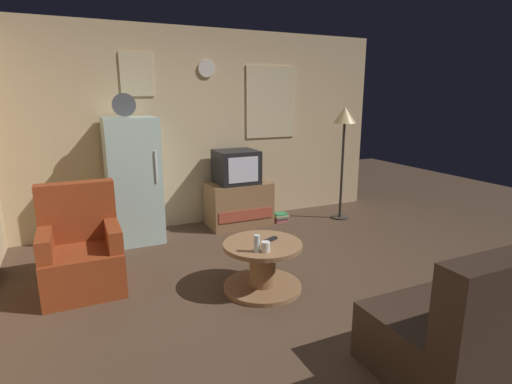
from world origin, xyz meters
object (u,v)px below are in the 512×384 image
object	(u,v)px
fridge	(133,180)
mug_ceramic_white	(266,247)
crt_tv	(236,167)
standing_lamp	(344,124)
book_stack	(281,217)
tv_stand	(239,204)
wine_glass	(257,244)
armchair	(82,253)
coffee_table	(263,266)
remote_control	(271,239)
couch	(503,319)

from	to	relation	value
fridge	mug_ceramic_white	xyz separation A→B (m)	(0.79, -2.02, -0.26)
crt_tv	mug_ceramic_white	world-z (taller)	crt_tv
standing_lamp	book_stack	xyz separation A→B (m)	(-0.87, 0.21, -1.30)
book_stack	crt_tv	bearing A→B (deg)	168.63
tv_stand	mug_ceramic_white	bearing A→B (deg)	-106.02
wine_glass	tv_stand	bearing A→B (deg)	71.97
crt_tv	mug_ceramic_white	distance (m)	2.13
book_stack	wine_glass	bearing A→B (deg)	-123.47
standing_lamp	armchair	size ratio (longest dim) A/B	1.66
tv_stand	crt_tv	distance (m)	0.52
tv_stand	coffee_table	bearing A→B (deg)	-105.72
coffee_table	book_stack	world-z (taller)	coffee_table
armchair	book_stack	distance (m)	2.80
crt_tv	coffee_table	distance (m)	1.99
coffee_table	remote_control	world-z (taller)	remote_control
wine_glass	armchair	distance (m)	1.64
coffee_table	crt_tv	bearing A→B (deg)	75.14
remote_control	coffee_table	bearing A→B (deg)	170.20
standing_lamp	wine_glass	size ratio (longest dim) A/B	10.60
fridge	armchair	size ratio (longest dim) A/B	1.84
fridge	coffee_table	bearing A→B (deg)	-64.90
fridge	mug_ceramic_white	size ratio (longest dim) A/B	19.67
wine_glass	standing_lamp	bearing A→B (deg)	38.37
tv_stand	wine_glass	world-z (taller)	same
coffee_table	tv_stand	bearing A→B (deg)	74.28
crt_tv	book_stack	size ratio (longest dim) A/B	2.69
tv_stand	coffee_table	world-z (taller)	tv_stand
fridge	wine_glass	xyz separation A→B (m)	(0.72, -1.99, -0.23)
mug_ceramic_white	book_stack	bearing A→B (deg)	58.41
armchair	book_stack	bearing A→B (deg)	20.75
book_stack	couch	bearing A→B (deg)	-92.15
couch	book_stack	xyz separation A→B (m)	(0.12, 3.31, -0.25)
wine_glass	book_stack	size ratio (longest dim) A/B	0.75
armchair	couch	size ratio (longest dim) A/B	0.56
crt_tv	standing_lamp	distance (m)	1.62
tv_stand	standing_lamp	size ratio (longest dim) A/B	0.53
wine_glass	armchair	world-z (taller)	armchair
fridge	tv_stand	bearing A→B (deg)	0.50
remote_control	couch	size ratio (longest dim) A/B	0.09
crt_tv	coffee_table	xyz separation A→B (m)	(-0.49, -1.83, -0.59)
crt_tv	remote_control	xyz separation A→B (m)	(-0.39, -1.81, -0.36)
coffee_table	wine_glass	size ratio (longest dim) A/B	4.80
tv_stand	wine_glass	distance (m)	2.12
coffee_table	mug_ceramic_white	bearing A→B (deg)	-108.79
tv_stand	coffee_table	size ratio (longest dim) A/B	1.17
standing_lamp	mug_ceramic_white	world-z (taller)	standing_lamp
tv_stand	book_stack	world-z (taller)	tv_stand
fridge	standing_lamp	bearing A→B (deg)	-6.45
remote_control	armchair	world-z (taller)	armchair
fridge	couch	world-z (taller)	fridge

